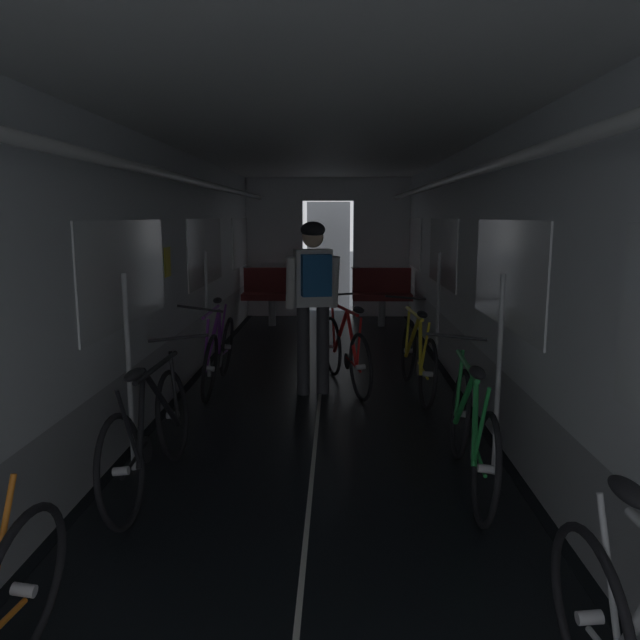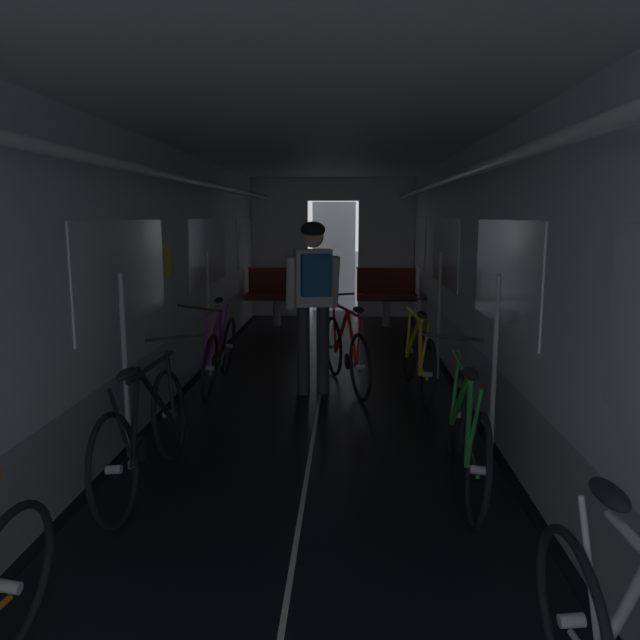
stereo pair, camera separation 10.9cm
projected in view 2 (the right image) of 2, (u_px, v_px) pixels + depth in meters
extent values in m
cube|color=black|center=(160.00, 416.00, 5.56)|extent=(0.08, 11.50, 0.01)
cube|color=black|center=(476.00, 421.00, 5.43)|extent=(0.08, 11.50, 0.01)
cube|color=beige|center=(316.00, 419.00, 5.50)|extent=(0.03, 11.27, 0.00)
cube|color=#9EA0A5|center=(147.00, 384.00, 5.52)|extent=(0.12, 11.50, 0.60)
cube|color=silver|center=(141.00, 246.00, 5.31)|extent=(0.12, 11.50, 1.85)
cube|color=white|center=(125.00, 272.00, 4.77)|extent=(0.02, 1.90, 0.80)
cube|color=white|center=(209.00, 252.00, 7.61)|extent=(0.02, 1.90, 0.80)
cube|color=white|center=(247.00, 242.00, 10.44)|extent=(0.02, 1.90, 0.80)
cube|color=yellow|center=(168.00, 262.00, 5.90)|extent=(0.01, 0.20, 0.28)
cylinder|color=white|center=(177.00, 178.00, 5.20)|extent=(0.07, 11.04, 0.07)
cylinder|color=#B7BABF|center=(125.00, 373.00, 4.31)|extent=(0.04, 0.04, 1.40)
cylinder|color=#B7BABF|center=(209.00, 315.00, 6.87)|extent=(0.04, 0.04, 1.40)
cube|color=#9EA0A5|center=(489.00, 388.00, 5.38)|extent=(0.12, 11.50, 0.60)
cube|color=silver|center=(496.00, 247.00, 5.18)|extent=(0.12, 11.50, 1.85)
cube|color=white|center=(504.00, 274.00, 4.64)|extent=(0.02, 1.90, 0.80)
cube|color=white|center=(445.00, 252.00, 7.48)|extent=(0.02, 1.90, 0.80)
cube|color=white|center=(419.00, 242.00, 10.31)|extent=(0.02, 1.90, 0.80)
cube|color=yellow|center=(502.00, 274.00, 4.69)|extent=(0.01, 0.20, 0.28)
cylinder|color=white|center=(457.00, 177.00, 5.10)|extent=(0.07, 11.04, 0.07)
cylinder|color=#B7BABF|center=(494.00, 377.00, 4.19)|extent=(0.04, 0.04, 1.40)
cylinder|color=#B7BABF|center=(439.00, 316.00, 6.75)|extent=(0.04, 0.04, 1.40)
cube|color=silver|center=(280.00, 248.00, 11.06)|extent=(1.00, 0.12, 2.45)
cube|color=silver|center=(386.00, 248.00, 10.98)|extent=(1.00, 0.12, 2.45)
cube|color=silver|center=(333.00, 189.00, 10.85)|extent=(0.90, 0.12, 0.40)
cube|color=#4C4F54|center=(334.00, 257.00, 11.74)|extent=(0.81, 0.04, 2.05)
cube|color=white|center=(316.00, 126.00, 5.08)|extent=(3.14, 11.62, 0.12)
cylinder|color=gray|center=(277.00, 312.00, 10.18)|extent=(0.12, 0.12, 0.44)
cube|color=maroon|center=(276.00, 296.00, 10.14)|extent=(0.96, 0.44, 0.10)
cube|color=maroon|center=(278.00, 280.00, 10.28)|extent=(0.96, 0.08, 0.40)
torus|color=gray|center=(252.00, 267.00, 10.30)|extent=(0.14, 0.14, 0.02)
cylinder|color=gray|center=(386.00, 313.00, 10.10)|extent=(0.12, 0.12, 0.44)
cube|color=maroon|center=(386.00, 297.00, 10.06)|extent=(0.96, 0.44, 0.10)
cube|color=maroon|center=(386.00, 280.00, 10.20)|extent=(0.96, 0.08, 0.40)
torus|color=gray|center=(360.00, 268.00, 10.22)|extent=(0.14, 0.14, 0.02)
torus|color=black|center=(427.00, 375.00, 5.72)|extent=(0.13, 0.67, 0.67)
cylinder|color=#B2B2B7|center=(427.00, 375.00, 5.72)|extent=(0.10, 0.06, 0.06)
torus|color=black|center=(410.00, 351.00, 6.72)|extent=(0.13, 0.67, 0.67)
cylinder|color=#B2B2B7|center=(410.00, 351.00, 6.72)|extent=(0.10, 0.06, 0.06)
cylinder|color=yellow|center=(413.00, 337.00, 6.38)|extent=(0.11, 0.54, 0.56)
cylinder|color=yellow|center=(420.00, 345.00, 5.97)|extent=(0.06, 0.35, 0.55)
cylinder|color=yellow|center=(414.00, 314.00, 6.18)|extent=(0.09, 0.82, 0.04)
cylinder|color=yellow|center=(425.00, 347.00, 5.75)|extent=(0.07, 0.16, 0.49)
cylinder|color=yellow|center=(423.00, 371.00, 5.94)|extent=(0.05, 0.45, 0.07)
cylinder|color=yellow|center=(409.00, 330.00, 6.65)|extent=(0.06, 0.09, 0.49)
cylinder|color=black|center=(419.00, 368.00, 6.17)|extent=(0.04, 0.17, 0.17)
ellipsoid|color=black|center=(422.00, 315.00, 5.74)|extent=(0.11, 0.25, 0.07)
cylinder|color=black|center=(407.00, 298.00, 6.62)|extent=(0.44, 0.05, 0.06)
torus|color=black|center=(572.00, 621.00, 2.24)|extent=(0.11, 0.67, 0.67)
cylinder|color=#B2B2B7|center=(572.00, 621.00, 2.24)|extent=(0.10, 0.05, 0.06)
cylinder|color=#ADAFB5|center=(620.00, 618.00, 1.91)|extent=(0.06, 0.34, 0.55)
cylinder|color=#ADAFB5|center=(589.00, 570.00, 2.13)|extent=(0.07, 0.16, 0.49)
ellipsoid|color=black|center=(609.00, 494.00, 2.03)|extent=(0.10, 0.24, 0.07)
torus|color=black|center=(9.00, 587.00, 2.44)|extent=(0.13, 0.67, 0.67)
cylinder|color=#B2B2B7|center=(9.00, 587.00, 2.44)|extent=(0.10, 0.05, 0.06)
torus|color=black|center=(228.00, 346.00, 6.98)|extent=(0.13, 0.67, 0.67)
cylinder|color=#B2B2B7|center=(228.00, 346.00, 6.98)|extent=(0.10, 0.05, 0.06)
torus|color=black|center=(210.00, 368.00, 5.97)|extent=(0.13, 0.67, 0.67)
cylinder|color=#B2B2B7|center=(210.00, 368.00, 5.97)|extent=(0.10, 0.05, 0.06)
cylinder|color=purple|center=(213.00, 339.00, 6.25)|extent=(0.10, 0.54, 0.56)
cylinder|color=purple|center=(220.00, 332.00, 6.65)|extent=(0.11, 0.34, 0.55)
cylinder|color=purple|center=(212.00, 311.00, 6.36)|extent=(0.05, 0.82, 0.04)
cylinder|color=purple|center=(224.00, 326.00, 6.87)|extent=(0.08, 0.16, 0.49)
cylinder|color=purple|center=(225.00, 352.00, 6.76)|extent=(0.04, 0.45, 0.07)
cylinder|color=purple|center=(206.00, 343.00, 5.96)|extent=(0.09, 0.09, 0.49)
cylinder|color=black|center=(221.00, 359.00, 6.54)|extent=(0.04, 0.17, 0.17)
ellipsoid|color=black|center=(219.00, 300.00, 6.77)|extent=(0.10, 0.24, 0.07)
cylinder|color=black|center=(200.00, 308.00, 5.89)|extent=(0.44, 0.03, 0.08)
torus|color=black|center=(114.00, 470.00, 3.57)|extent=(0.13, 0.67, 0.67)
cylinder|color=#B2B2B7|center=(114.00, 470.00, 3.57)|extent=(0.10, 0.05, 0.06)
torus|color=black|center=(169.00, 414.00, 4.57)|extent=(0.13, 0.67, 0.67)
cylinder|color=#B2B2B7|center=(169.00, 414.00, 4.57)|extent=(0.10, 0.05, 0.06)
cylinder|color=black|center=(157.00, 398.00, 4.23)|extent=(0.12, 0.54, 0.56)
cylinder|color=black|center=(135.00, 417.00, 3.82)|extent=(0.09, 0.34, 0.55)
cylinder|color=black|center=(152.00, 366.00, 4.03)|extent=(0.06, 0.82, 0.04)
cylinder|color=black|center=(121.00, 426.00, 3.60)|extent=(0.08, 0.16, 0.49)
cylinder|color=black|center=(128.00, 458.00, 3.80)|extent=(0.03, 0.45, 0.07)
cylinder|color=black|center=(170.00, 384.00, 4.50)|extent=(0.08, 0.09, 0.49)
cylinder|color=black|center=(141.00, 448.00, 4.02)|extent=(0.04, 0.17, 0.17)
ellipsoid|color=black|center=(127.00, 374.00, 3.60)|extent=(0.10, 0.24, 0.07)
cylinder|color=black|center=(175.00, 338.00, 4.46)|extent=(0.44, 0.04, 0.07)
torus|color=black|center=(478.00, 470.00, 3.56)|extent=(0.13, 0.67, 0.67)
cylinder|color=#B2B2B7|center=(478.00, 470.00, 3.56)|extent=(0.10, 0.05, 0.06)
torus|color=black|center=(457.00, 414.00, 4.57)|extent=(0.13, 0.67, 0.67)
cylinder|color=#B2B2B7|center=(457.00, 414.00, 4.57)|extent=(0.10, 0.05, 0.06)
cylinder|color=#1E8438|center=(461.00, 398.00, 4.22)|extent=(0.06, 0.54, 0.56)
cylinder|color=#1E8438|center=(469.00, 417.00, 3.82)|extent=(0.10, 0.34, 0.55)
cylinder|color=#1E8438|center=(462.00, 366.00, 4.03)|extent=(0.08, 0.82, 0.04)
cylinder|color=#1E8438|center=(474.00, 426.00, 3.60)|extent=(0.06, 0.17, 0.49)
cylinder|color=#1E8438|center=(473.00, 459.00, 3.79)|extent=(0.05, 0.45, 0.07)
cylinder|color=#1E8438|center=(456.00, 384.00, 4.50)|extent=(0.07, 0.09, 0.49)
cylinder|color=black|center=(468.00, 449.00, 4.01)|extent=(0.04, 0.17, 0.17)
ellipsoid|color=black|center=(470.00, 373.00, 3.60)|extent=(0.11, 0.24, 0.07)
cylinder|color=black|center=(453.00, 337.00, 4.46)|extent=(0.44, 0.05, 0.06)
cylinder|color=#2D2D33|center=(303.00, 350.00, 6.21)|extent=(0.13, 0.13, 0.90)
cylinder|color=#2D2D33|center=(323.00, 350.00, 6.24)|extent=(0.13, 0.13, 0.90)
cube|color=silver|center=(313.00, 278.00, 6.10)|extent=(0.40, 0.29, 0.56)
cylinder|color=silver|center=(291.00, 283.00, 6.09)|extent=(0.13, 0.21, 0.53)
cylinder|color=silver|center=(334.00, 282.00, 6.17)|extent=(0.13, 0.21, 0.53)
sphere|color=beige|center=(313.00, 237.00, 6.04)|extent=(0.21, 0.21, 0.21)
ellipsoid|color=black|center=(313.00, 230.00, 6.03)|extent=(0.29, 0.32, 0.16)
cube|color=#1E5693|center=(316.00, 275.00, 5.93)|extent=(0.31, 0.22, 0.40)
torus|color=black|center=(360.00, 367.00, 5.99)|extent=(0.24, 0.66, 0.67)
cylinder|color=#B2B2B7|center=(360.00, 367.00, 5.99)|extent=(0.10, 0.07, 0.05)
torus|color=black|center=(333.00, 346.00, 6.97)|extent=(0.24, 0.66, 0.67)
cylinder|color=#B2B2B7|center=(333.00, 346.00, 6.97)|extent=(0.10, 0.07, 0.05)
cylinder|color=red|center=(341.00, 332.00, 6.63)|extent=(0.18, 0.53, 0.56)
cylinder|color=red|center=(352.00, 339.00, 6.24)|extent=(0.14, 0.33, 0.55)
cylinder|color=red|center=(346.00, 310.00, 6.44)|extent=(0.26, 0.80, 0.03)
cylinder|color=red|center=(359.00, 341.00, 6.02)|extent=(0.06, 0.17, 0.49)
cylinder|color=red|center=(353.00, 364.00, 6.21)|extent=(0.15, 0.44, 0.07)
cylinder|color=red|center=(335.00, 325.00, 6.90)|extent=(0.06, 0.09, 0.49)
cylinder|color=black|center=(347.00, 361.00, 6.43)|extent=(0.06, 0.17, 0.17)
ellipsoid|color=black|center=(358.00, 310.00, 6.02)|extent=(0.15, 0.26, 0.06)
cylinder|color=black|center=(335.00, 295.00, 6.86)|extent=(0.43, 0.15, 0.03)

